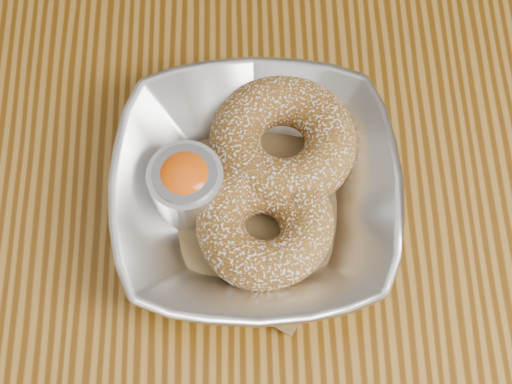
{
  "coord_description": "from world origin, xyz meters",
  "views": [
    {
      "loc": [
        -0.08,
        -0.25,
        1.29
      ],
      "look_at": [
        -0.08,
        -0.03,
        0.78
      ],
      "focal_mm": 55.0,
      "sensor_mm": 36.0,
      "label": 1
    }
  ],
  "objects_px": {
    "table": "(345,225)",
    "donut_front": "(265,223)",
    "serving_bowl": "(256,195)",
    "donut_extra": "(261,230)",
    "ramekin": "(186,184)",
    "donut_back": "(283,142)"
  },
  "relations": [
    {
      "from": "donut_back",
      "to": "donut_front",
      "type": "relative_size",
      "value": 1.11
    },
    {
      "from": "serving_bowl",
      "to": "donut_front",
      "type": "height_order",
      "value": "serving_bowl"
    },
    {
      "from": "serving_bowl",
      "to": "donut_extra",
      "type": "distance_m",
      "value": 0.03
    },
    {
      "from": "donut_back",
      "to": "donut_extra",
      "type": "relative_size",
      "value": 1.22
    },
    {
      "from": "donut_back",
      "to": "ramekin",
      "type": "xyz_separation_m",
      "value": [
        -0.07,
        -0.03,
        0.0
      ]
    },
    {
      "from": "donut_extra",
      "to": "donut_back",
      "type": "bearing_deg",
      "value": 75.6
    },
    {
      "from": "donut_front",
      "to": "donut_back",
      "type": "bearing_deg",
      "value": 76.85
    },
    {
      "from": "serving_bowl",
      "to": "ramekin",
      "type": "distance_m",
      "value": 0.05
    },
    {
      "from": "table",
      "to": "serving_bowl",
      "type": "xyz_separation_m",
      "value": [
        -0.08,
        -0.03,
        0.12
      ]
    },
    {
      "from": "donut_front",
      "to": "ramekin",
      "type": "distance_m",
      "value": 0.06
    },
    {
      "from": "donut_extra",
      "to": "ramekin",
      "type": "height_order",
      "value": "ramekin"
    },
    {
      "from": "table",
      "to": "donut_front",
      "type": "relative_size",
      "value": 12.29
    },
    {
      "from": "serving_bowl",
      "to": "donut_extra",
      "type": "xyz_separation_m",
      "value": [
        0.0,
        -0.03,
        0.0
      ]
    },
    {
      "from": "donut_back",
      "to": "donut_extra",
      "type": "height_order",
      "value": "donut_back"
    },
    {
      "from": "donut_extra",
      "to": "serving_bowl",
      "type": "bearing_deg",
      "value": 96.64
    },
    {
      "from": "serving_bowl",
      "to": "donut_front",
      "type": "bearing_deg",
      "value": -75.41
    },
    {
      "from": "donut_front",
      "to": "table",
      "type": "bearing_deg",
      "value": 33.25
    },
    {
      "from": "donut_back",
      "to": "donut_front",
      "type": "height_order",
      "value": "donut_back"
    },
    {
      "from": "donut_front",
      "to": "ramekin",
      "type": "relative_size",
      "value": 1.81
    },
    {
      "from": "table",
      "to": "donut_front",
      "type": "distance_m",
      "value": 0.15
    },
    {
      "from": "donut_extra",
      "to": "ramekin",
      "type": "bearing_deg",
      "value": 147.51
    },
    {
      "from": "serving_bowl",
      "to": "ramekin",
      "type": "relative_size",
      "value": 3.79
    }
  ]
}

